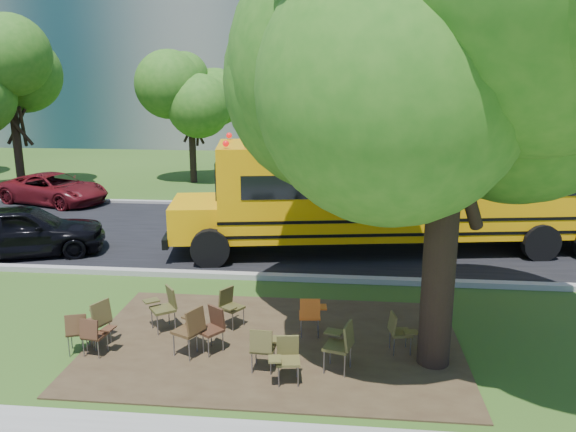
# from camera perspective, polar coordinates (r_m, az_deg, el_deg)

# --- Properties ---
(ground) EXTENTS (160.00, 160.00, 0.00)m
(ground) POSITION_cam_1_polar(r_m,az_deg,el_deg) (11.56, -6.10, -11.49)
(ground) COLOR #2A4917
(ground) RESTS_ON ground
(dirt_patch) EXTENTS (7.00, 4.50, 0.03)m
(dirt_patch) POSITION_cam_1_polar(r_m,az_deg,el_deg) (10.95, -1.39, -12.83)
(dirt_patch) COLOR #382819
(dirt_patch) RESTS_ON ground
(asphalt_road) EXTENTS (80.00, 8.00, 0.04)m
(asphalt_road) POSITION_cam_1_polar(r_m,az_deg,el_deg) (18.03, -1.59, -1.94)
(asphalt_road) COLOR black
(asphalt_road) RESTS_ON ground
(kerb_near) EXTENTS (80.00, 0.25, 0.14)m
(kerb_near) POSITION_cam_1_polar(r_m,az_deg,el_deg) (14.25, -3.65, -6.11)
(kerb_near) COLOR gray
(kerb_near) RESTS_ON ground
(kerb_far) EXTENTS (80.00, 0.25, 0.14)m
(kerb_far) POSITION_cam_1_polar(r_m,az_deg,el_deg) (21.97, -0.23, 1.10)
(kerb_far) COLOR gray
(kerb_far) RESTS_ON ground
(bg_tree_0) EXTENTS (5.20, 5.20, 7.18)m
(bg_tree_0) POSITION_cam_1_polar(r_m,az_deg,el_deg) (27.23, -26.36, 11.73)
(bg_tree_0) COLOR black
(bg_tree_0) RESTS_ON ground
(bg_tree_2) EXTENTS (4.80, 4.80, 6.62)m
(bg_tree_2) POSITION_cam_1_polar(r_m,az_deg,el_deg) (27.19, -9.90, 12.17)
(bg_tree_2) COLOR black
(bg_tree_2) RESTS_ON ground
(bg_tree_3) EXTENTS (5.60, 5.60, 7.84)m
(bg_tree_3) POSITION_cam_1_polar(r_m,az_deg,el_deg) (24.88, 19.71, 13.33)
(bg_tree_3) COLOR black
(bg_tree_3) RESTS_ON ground
(main_tree) EXTENTS (7.20, 7.20, 9.27)m
(main_tree) POSITION_cam_1_polar(r_m,az_deg,el_deg) (9.42, 16.63, 17.69)
(main_tree) COLOR black
(main_tree) RESTS_ON ground
(school_bus) EXTENTS (13.14, 4.76, 3.15)m
(school_bus) POSITION_cam_1_polar(r_m,az_deg,el_deg) (16.61, 12.90, 2.73)
(school_bus) COLOR #DF9807
(school_bus) RESTS_ON ground
(chair_0) EXTENTS (0.55, 0.61, 0.81)m
(chair_0) POSITION_cam_1_polar(r_m,az_deg,el_deg) (11.11, -20.49, -10.61)
(chair_0) COLOR #4B311A
(chair_0) RESTS_ON ground
(chair_1) EXTENTS (0.55, 0.45, 0.77)m
(chair_1) POSITION_cam_1_polar(r_m,az_deg,el_deg) (10.88, -19.10, -11.14)
(chair_1) COLOR #482A19
(chair_1) RESTS_ON ground
(chair_2) EXTENTS (0.62, 0.79, 0.95)m
(chair_2) POSITION_cam_1_polar(r_m,az_deg,el_deg) (10.43, -9.81, -10.97)
(chair_2) COLOR #453018
(chair_2) RESTS_ON ground
(chair_3) EXTENTS (0.74, 0.59, 0.87)m
(chair_3) POSITION_cam_1_polar(r_m,az_deg,el_deg) (10.56, -7.86, -10.89)
(chair_3) COLOR #3E2416
(chair_3) RESTS_ON ground
(chair_4) EXTENTS (0.56, 0.49, 0.83)m
(chair_4) POSITION_cam_1_polar(r_m,az_deg,el_deg) (9.80, -2.47, -12.97)
(chair_4) COLOR #4B4420
(chair_4) RESTS_ON ground
(chair_5) EXTENTS (0.54, 0.53, 0.80)m
(chair_5) POSITION_cam_1_polar(r_m,az_deg,el_deg) (9.51, -0.15, -13.96)
(chair_5) COLOR brown
(chair_5) RESTS_ON ground
(chair_6) EXTENTS (0.56, 0.72, 0.93)m
(chair_6) POSITION_cam_1_polar(r_m,az_deg,el_deg) (9.82, 5.44, -12.56)
(chair_6) COLOR #4B4620
(chair_6) RESTS_ON ground
(chair_7) EXTENTS (0.54, 0.53, 0.78)m
(chair_7) POSITION_cam_1_polar(r_m,az_deg,el_deg) (10.60, 11.17, -11.24)
(chair_7) COLOR #4A4520
(chair_7) RESTS_ON ground
(chair_8) EXTENTS (0.60, 0.76, 0.93)m
(chair_8) POSITION_cam_1_polar(r_m,az_deg,el_deg) (11.23, -18.76, -9.75)
(chair_8) COLOR brown
(chair_8) RESTS_ON ground
(chair_9) EXTENTS (0.77, 0.61, 0.91)m
(chair_9) POSITION_cam_1_polar(r_m,az_deg,el_deg) (11.55, -12.42, -8.72)
(chair_9) COLOR #46421E
(chair_9) RESTS_ON ground
(chair_10) EXTENTS (0.55, 0.69, 0.82)m
(chair_10) POSITION_cam_1_polar(r_m,az_deg,el_deg) (11.51, -5.95, -8.85)
(chair_10) COLOR #423E1C
(chair_10) RESTS_ON ground
(chair_11) EXTENTS (0.56, 0.54, 0.84)m
(chair_11) POSITION_cam_1_polar(r_m,az_deg,el_deg) (11.02, 2.36, -9.75)
(chair_11) COLOR #D85D17
(chair_11) RESTS_ON ground
(black_car) EXTENTS (4.74, 3.17, 1.50)m
(black_car) POSITION_cam_1_polar(r_m,az_deg,el_deg) (17.49, -25.34, -1.32)
(black_car) COLOR black
(black_car) RESTS_ON ground
(bg_car_red) EXTENTS (4.86, 3.33, 1.23)m
(bg_car_red) POSITION_cam_1_polar(r_m,az_deg,el_deg) (24.29, -22.64, 2.57)
(bg_car_red) COLOR #560E14
(bg_car_red) RESTS_ON ground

